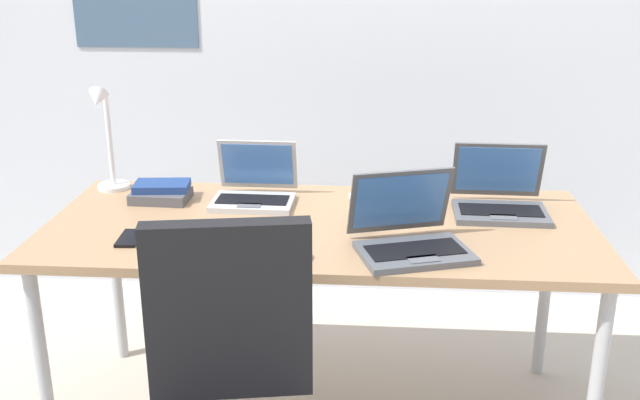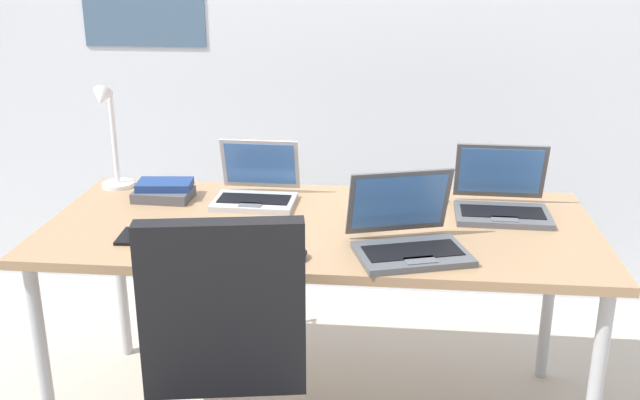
# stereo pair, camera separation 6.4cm
# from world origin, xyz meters

# --- Properties ---
(wall_back) EXTENTS (6.00, 0.13, 2.60)m
(wall_back) POSITION_xyz_m (-0.00, 1.10, 1.30)
(wall_back) COLOR silver
(wall_back) RESTS_ON ground_plane
(desk) EXTENTS (1.80, 0.80, 0.74)m
(desk) POSITION_xyz_m (0.00, 0.00, 0.68)
(desk) COLOR #9E7A56
(desk) RESTS_ON ground_plane
(desk_lamp) EXTENTS (0.12, 0.18, 0.40)m
(desk_lamp) POSITION_xyz_m (-0.80, 0.28, 0.94)
(desk_lamp) COLOR white
(desk_lamp) RESTS_ON desk
(laptop_far_corner) EXTENTS (0.39, 0.37, 0.23)m
(laptop_far_corner) POSITION_xyz_m (0.28, -0.21, 0.79)
(laptop_far_corner) COLOR #515459
(laptop_far_corner) RESTS_ON desk
(laptop_near_lamp) EXTENTS (0.32, 0.29, 0.22)m
(laptop_near_lamp) POSITION_xyz_m (0.60, 0.15, 0.79)
(laptop_near_lamp) COLOR #515459
(laptop_near_lamp) RESTS_ON desk
(laptop_near_mouse) EXTENTS (0.29, 0.26, 0.21)m
(laptop_near_mouse) POSITION_xyz_m (-0.25, 0.19, 0.78)
(laptop_near_mouse) COLOR #B7BABC
(laptop_near_mouse) RESTS_ON desk
(computer_mouse) EXTENTS (0.09, 0.11, 0.03)m
(computer_mouse) POSITION_xyz_m (-0.04, -0.31, 0.76)
(computer_mouse) COLOR black
(computer_mouse) RESTS_ON desk
(cell_phone) EXTENTS (0.07, 0.14, 0.01)m
(cell_phone) POSITION_xyz_m (-0.58, -0.19, 0.74)
(cell_phone) COLOR black
(cell_phone) RESTS_ON desk
(headphones) EXTENTS (0.21, 0.18, 0.04)m
(headphones) POSITION_xyz_m (0.31, 0.25, 0.76)
(headphones) COLOR #335999
(headphones) RESTS_ON desk
(pill_bottle) EXTENTS (0.04, 0.04, 0.08)m
(pill_bottle) POSITION_xyz_m (0.11, 0.07, 0.78)
(pill_bottle) COLOR gold
(pill_bottle) RESTS_ON desk
(book_stack) EXTENTS (0.21, 0.16, 0.06)m
(book_stack) POSITION_xyz_m (-0.58, 0.19, 0.77)
(book_stack) COLOR #4C4C51
(book_stack) RESTS_ON desk
(paper_folder_back_right) EXTENTS (0.31, 0.36, 0.01)m
(paper_folder_back_right) POSITION_xyz_m (-0.28, -0.24, 0.74)
(paper_folder_back_right) COLOR red
(paper_folder_back_right) RESTS_ON desk
(coffee_mug) EXTENTS (0.11, 0.08, 0.09)m
(coffee_mug) POSITION_xyz_m (0.14, -0.03, 0.78)
(coffee_mug) COLOR #2D518C
(coffee_mug) RESTS_ON desk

